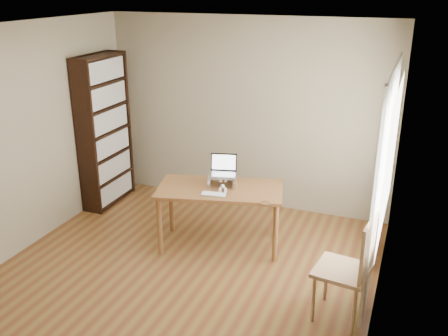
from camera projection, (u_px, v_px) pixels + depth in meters
room at (174, 168)px, 4.84m from camera, size 4.04×4.54×2.64m
bookshelf at (105, 131)px, 6.91m from camera, size 0.30×0.90×2.10m
curtains at (382, 179)px, 4.92m from camera, size 0.03×1.90×2.25m
desk at (220, 195)px, 5.82m from camera, size 1.58×1.06×0.75m
laptop_stand at (223, 179)px, 5.83m from camera, size 0.32×0.25×0.13m
laptop at (224, 169)px, 5.84m from camera, size 0.35×0.33×0.22m
keyboard at (214, 194)px, 5.59m from camera, size 0.31×0.17×0.02m
coaster at (265, 203)px, 5.39m from camera, size 0.11×0.11×0.01m
cat at (224, 180)px, 5.86m from camera, size 0.24×0.48×0.15m
chair at (352, 265)px, 4.54m from camera, size 0.53×0.53×1.06m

